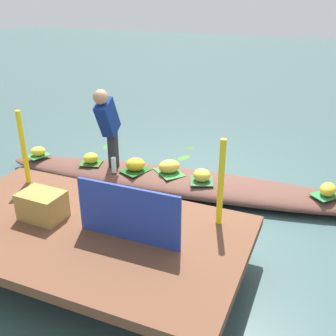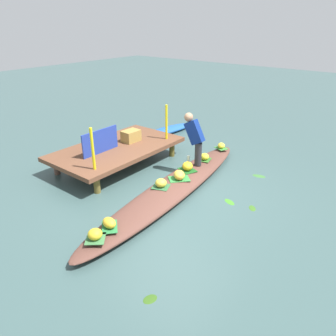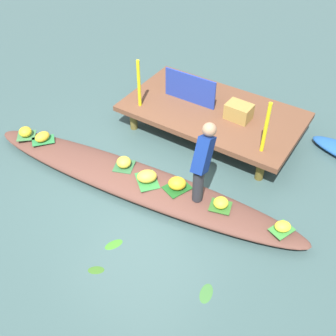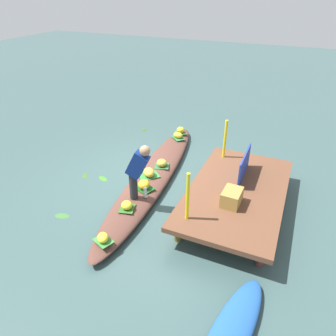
{
  "view_description": "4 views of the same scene",
  "coord_description": "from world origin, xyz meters",
  "px_view_note": "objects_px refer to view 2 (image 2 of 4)",
  "views": [
    {
      "loc": [
        -1.76,
        4.75,
        2.66
      ],
      "look_at": [
        -0.0,
        0.56,
        0.59
      ],
      "focal_mm": 42.61,
      "sensor_mm": 36.0,
      "label": 1
    },
    {
      "loc": [
        -4.74,
        -3.63,
        3.34
      ],
      "look_at": [
        0.16,
        0.27,
        0.44
      ],
      "focal_mm": 34.58,
      "sensor_mm": 36.0,
      "label": 2
    },
    {
      "loc": [
        2.98,
        -3.69,
        4.72
      ],
      "look_at": [
        0.45,
        0.23,
        0.46
      ],
      "focal_mm": 43.94,
      "sensor_mm": 36.0,
      "label": 3
    },
    {
      "loc": [
        5.46,
        2.77,
        3.97
      ],
      "look_at": [
        -0.04,
        0.36,
        0.4
      ],
      "focal_mm": 33.5,
      "sensor_mm": 36.0,
      "label": 4
    }
  ],
  "objects_px": {
    "produce_crate": "(131,136)",
    "market_banner": "(100,141)",
    "banana_bunch_1": "(95,234)",
    "banana_bunch_2": "(187,166)",
    "banana_bunch_0": "(179,175)",
    "banana_bunch_4": "(205,157)",
    "vendor_person": "(195,136)",
    "banana_bunch_5": "(161,183)",
    "banana_bunch_6": "(109,223)",
    "moored_boat": "(168,130)",
    "vendor_boat": "(173,188)",
    "banana_bunch_3": "(221,146)",
    "water_bottle": "(188,160)"
  },
  "relations": [
    {
      "from": "banana_bunch_3",
      "to": "market_banner",
      "type": "distance_m",
      "value": 3.13
    },
    {
      "from": "vendor_person",
      "to": "banana_bunch_4",
      "type": "bearing_deg",
      "value": -9.13
    },
    {
      "from": "banana_bunch_0",
      "to": "market_banner",
      "type": "relative_size",
      "value": 0.3
    },
    {
      "from": "moored_boat",
      "to": "banana_bunch_3",
      "type": "relative_size",
      "value": 8.97
    },
    {
      "from": "banana_bunch_6",
      "to": "banana_bunch_0",
      "type": "bearing_deg",
      "value": 4.15
    },
    {
      "from": "moored_boat",
      "to": "banana_bunch_1",
      "type": "bearing_deg",
      "value": -143.22
    },
    {
      "from": "banana_bunch_2",
      "to": "banana_bunch_6",
      "type": "relative_size",
      "value": 1.01
    },
    {
      "from": "banana_bunch_1",
      "to": "banana_bunch_2",
      "type": "relative_size",
      "value": 0.82
    },
    {
      "from": "banana_bunch_0",
      "to": "vendor_person",
      "type": "xyz_separation_m",
      "value": [
        0.84,
        0.2,
        0.59
      ]
    },
    {
      "from": "water_bottle",
      "to": "moored_boat",
      "type": "bearing_deg",
      "value": 47.64
    },
    {
      "from": "banana_bunch_6",
      "to": "banana_bunch_5",
      "type": "bearing_deg",
      "value": 8.24
    },
    {
      "from": "banana_bunch_5",
      "to": "vendor_person",
      "type": "distance_m",
      "value": 1.48
    },
    {
      "from": "banana_bunch_2",
      "to": "water_bottle",
      "type": "height_order",
      "value": "water_bottle"
    },
    {
      "from": "banana_bunch_0",
      "to": "banana_bunch_6",
      "type": "distance_m",
      "value": 2.11
    },
    {
      "from": "banana_bunch_5",
      "to": "vendor_boat",
      "type": "bearing_deg",
      "value": -15.94
    },
    {
      "from": "banana_bunch_1",
      "to": "banana_bunch_4",
      "type": "xyz_separation_m",
      "value": [
        3.67,
        0.36,
        -0.01
      ]
    },
    {
      "from": "moored_boat",
      "to": "banana_bunch_0",
      "type": "height_order",
      "value": "banana_bunch_0"
    },
    {
      "from": "banana_bunch_6",
      "to": "banana_bunch_1",
      "type": "bearing_deg",
      "value": -169.52
    },
    {
      "from": "banana_bunch_5",
      "to": "moored_boat",
      "type": "bearing_deg",
      "value": 36.74
    },
    {
      "from": "banana_bunch_2",
      "to": "banana_bunch_4",
      "type": "bearing_deg",
      "value": 1.33
    },
    {
      "from": "moored_boat",
      "to": "banana_bunch_4",
      "type": "bearing_deg",
      "value": -114.29
    },
    {
      "from": "vendor_boat",
      "to": "banana_bunch_3",
      "type": "distance_m",
      "value": 2.36
    },
    {
      "from": "banana_bunch_0",
      "to": "banana_bunch_4",
      "type": "bearing_deg",
      "value": 6.51
    },
    {
      "from": "banana_bunch_4",
      "to": "produce_crate",
      "type": "height_order",
      "value": "produce_crate"
    },
    {
      "from": "moored_boat",
      "to": "water_bottle",
      "type": "relative_size",
      "value": 9.0
    },
    {
      "from": "banana_bunch_4",
      "to": "vendor_person",
      "type": "distance_m",
      "value": 0.72
    },
    {
      "from": "banana_bunch_4",
      "to": "market_banner",
      "type": "height_order",
      "value": "market_banner"
    },
    {
      "from": "banana_bunch_0",
      "to": "banana_bunch_4",
      "type": "xyz_separation_m",
      "value": [
        1.21,
        0.14,
        -0.02
      ]
    },
    {
      "from": "vendor_boat",
      "to": "banana_bunch_3",
      "type": "xyz_separation_m",
      "value": [
        2.34,
        0.22,
        0.2
      ]
    },
    {
      "from": "banana_bunch_4",
      "to": "moored_boat",
      "type": "bearing_deg",
      "value": 56.69
    },
    {
      "from": "moored_boat",
      "to": "market_banner",
      "type": "xyz_separation_m",
      "value": [
        -3.21,
        -0.57,
        0.67
      ]
    },
    {
      "from": "vendor_boat",
      "to": "banana_bunch_0",
      "type": "relative_size",
      "value": 18.04
    },
    {
      "from": "banana_bunch_2",
      "to": "market_banner",
      "type": "bearing_deg",
      "value": 115.52
    },
    {
      "from": "banana_bunch_4",
      "to": "banana_bunch_5",
      "type": "bearing_deg",
      "value": -178.0
    },
    {
      "from": "vendor_boat",
      "to": "market_banner",
      "type": "distance_m",
      "value": 2.1
    },
    {
      "from": "banana_bunch_2",
      "to": "banana_bunch_3",
      "type": "xyz_separation_m",
      "value": [
        1.66,
        0.09,
        -0.02
      ]
    },
    {
      "from": "banana_bunch_1",
      "to": "banana_bunch_6",
      "type": "relative_size",
      "value": 0.83
    },
    {
      "from": "banana_bunch_1",
      "to": "market_banner",
      "type": "distance_m",
      "value": 3.03
    },
    {
      "from": "produce_crate",
      "to": "market_banner",
      "type": "bearing_deg",
      "value": 179.82
    },
    {
      "from": "vendor_boat",
      "to": "banana_bunch_5",
      "type": "distance_m",
      "value": 0.38
    },
    {
      "from": "vendor_person",
      "to": "moored_boat",
      "type": "bearing_deg",
      "value": 50.16
    },
    {
      "from": "market_banner",
      "to": "banana_bunch_0",
      "type": "bearing_deg",
      "value": -78.62
    },
    {
      "from": "banana_bunch_2",
      "to": "banana_bunch_4",
      "type": "xyz_separation_m",
      "value": [
        0.74,
        0.02,
        -0.02
      ]
    },
    {
      "from": "vendor_boat",
      "to": "banana_bunch_6",
      "type": "xyz_separation_m",
      "value": [
        -1.9,
        -0.15,
        0.21
      ]
    },
    {
      "from": "banana_bunch_3",
      "to": "banana_bunch_6",
      "type": "relative_size",
      "value": 0.84
    },
    {
      "from": "banana_bunch_0",
      "to": "banana_bunch_4",
      "type": "relative_size",
      "value": 1.4
    },
    {
      "from": "moored_boat",
      "to": "banana_bunch_5",
      "type": "height_order",
      "value": "banana_bunch_5"
    },
    {
      "from": "banana_bunch_5",
      "to": "banana_bunch_6",
      "type": "bearing_deg",
      "value": -171.76
    },
    {
      "from": "moored_boat",
      "to": "banana_bunch_6",
      "type": "xyz_separation_m",
      "value": [
        -4.91,
        -2.7,
        0.24
      ]
    },
    {
      "from": "produce_crate",
      "to": "moored_boat",
      "type": "bearing_deg",
      "value": 14.49
    }
  ]
}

